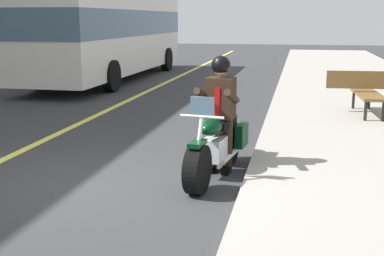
{
  "coord_description": "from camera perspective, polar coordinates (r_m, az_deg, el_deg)",
  "views": [
    {
      "loc": [
        6.17,
        2.67,
        2.26
      ],
      "look_at": [
        -0.65,
        1.22,
        0.75
      ],
      "focal_mm": 47.39,
      "sensor_mm": 36.0,
      "label": 1
    }
  ],
  "objects": [
    {
      "name": "ground_plane",
      "position": [
        7.09,
        -10.91,
        -6.6
      ],
      "size": [
        80.0,
        80.0,
        0.0
      ],
      "primitive_type": "plane",
      "color": "#333335"
    },
    {
      "name": "bench_sidewalk",
      "position": [
        12.06,
        19.17,
        4.17
      ],
      "size": [
        1.83,
        1.8,
        0.95
      ],
      "color": "brown",
      "rests_on": "sidewalk_curb"
    },
    {
      "name": "motorcycle_main",
      "position": [
        7.37,
        2.74,
        -1.97
      ],
      "size": [
        2.22,
        0.77,
        1.26
      ],
      "color": "black",
      "rests_on": "ground_plane"
    },
    {
      "name": "rider_main",
      "position": [
        7.43,
        3.19,
        2.73
      ],
      "size": [
        0.67,
        0.61,
        1.74
      ],
      "color": "black",
      "rests_on": "ground_plane"
    },
    {
      "name": "bus_far",
      "position": [
        19.46,
        -9.14,
        10.94
      ],
      "size": [
        11.05,
        2.7,
        3.3
      ],
      "color": "white",
      "rests_on": "ground_plane"
    }
  ]
}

